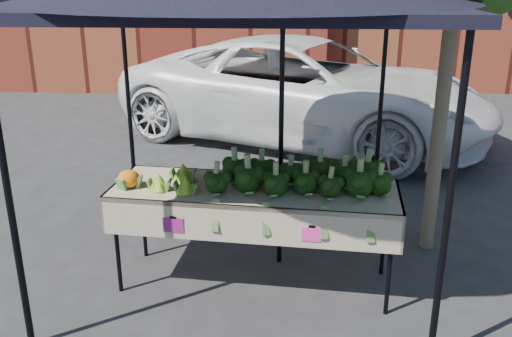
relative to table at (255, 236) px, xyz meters
The scene contains 7 objects.
ground 0.46m from the table, 28.47° to the right, with size 90.00×90.00×0.00m, color #272729.
table is the anchor object (origin of this frame).
canopy 1.04m from the table, 106.72° to the left, with size 3.16×3.16×2.74m, color black, non-canonical shape.
broccoli_heap 0.69m from the table, ahead, with size 1.55×0.58×0.27m, color black.
romanesco_cluster 0.87m from the table, behind, with size 0.44×0.48×0.21m, color #8FBA33.
cauliflower_pair 1.18m from the table, behind, with size 0.21×0.21×0.19m, color orange.
street_tree 2.37m from the table, 25.21° to the left, with size 1.96×1.96×3.85m, color #1E4C14, non-canonical shape.
Camera 1 is at (0.22, -4.29, 2.60)m, focal length 39.04 mm.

